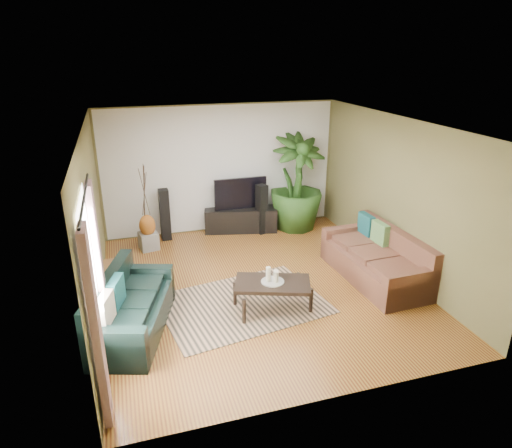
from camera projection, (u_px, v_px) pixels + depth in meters
name	position (u px, v px, depth m)	size (l,w,h in m)	color
floor	(259.00, 286.00, 7.69)	(5.50, 5.50, 0.00)	#9F6E29
ceiling	(260.00, 124.00, 6.71)	(5.50, 5.50, 0.00)	white
wall_back	(221.00, 169.00, 9.65)	(5.00, 5.00, 0.00)	brown
wall_front	(338.00, 296.00, 4.75)	(5.00, 5.00, 0.00)	brown
wall_left	(93.00, 228.00, 6.53)	(5.50, 5.50, 0.00)	brown
wall_right	(398.00, 197.00, 7.88)	(5.50, 5.50, 0.00)	brown
backwall_panel	(221.00, 169.00, 9.64)	(4.90, 4.90, 0.00)	white
window_pane	(90.00, 274.00, 5.09)	(1.80, 1.80, 0.00)	white
curtain_near	(96.00, 330.00, 4.52)	(0.08, 0.35, 2.20)	gray
curtain_far	(99.00, 265.00, 5.86)	(0.08, 0.35, 2.20)	gray
curtain_rod	(84.00, 197.00, 4.77)	(0.03, 0.03, 1.90)	black
sofa_left	(133.00, 305.00, 6.33)	(1.86, 0.80, 0.85)	black
sofa_right	(375.00, 256.00, 7.81)	(2.14, 0.96, 0.85)	brown
area_rug	(243.00, 304.00, 7.14)	(2.47, 1.75, 0.01)	tan
coffee_table	(272.00, 295.00, 6.95)	(1.13, 0.61, 0.46)	black
candle_tray	(273.00, 282.00, 6.86)	(0.35, 0.35, 0.02)	#959690
candle_tall	(268.00, 274.00, 6.83)	(0.07, 0.07, 0.23)	white
candle_mid	(276.00, 277.00, 6.80)	(0.07, 0.07, 0.17)	beige
candle_short	(276.00, 274.00, 6.91)	(0.07, 0.07, 0.14)	#EDE1C8
tv_stand	(241.00, 219.00, 9.92)	(1.55, 0.46, 0.52)	black
television	(241.00, 193.00, 9.71)	(1.14, 0.06, 0.67)	black
speaker_left	(165.00, 215.00, 9.38)	(0.19, 0.22, 1.08)	black
speaker_right	(262.00, 209.00, 9.70)	(0.19, 0.21, 1.07)	black
potted_plant	(296.00, 183.00, 9.80)	(1.16, 1.16, 2.07)	#244818
plant_pot	(295.00, 221.00, 10.12)	(0.38, 0.38, 0.30)	black
pedestal	(149.00, 241.00, 9.05)	(0.34, 0.34, 0.34)	gray
vase	(147.00, 225.00, 8.93)	(0.31, 0.31, 0.44)	#9B541C
side_table	(119.00, 276.00, 7.51)	(0.45, 0.45, 0.48)	brown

